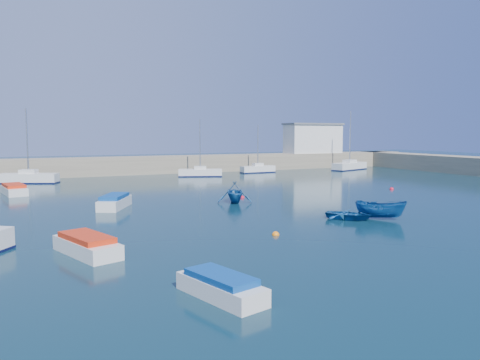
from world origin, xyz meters
name	(u,v)px	position (x,y,z in m)	size (l,w,h in m)	color
ground	(317,231)	(0.00, 0.00, 0.00)	(220.00, 220.00, 0.00)	#0C2835
back_wall	(147,165)	(0.00, 46.00, 1.30)	(96.00, 4.50, 2.60)	gray
right_arm	(432,163)	(44.00, 32.00, 1.30)	(4.50, 32.00, 2.60)	gray
harbor_office	(313,139)	(30.00, 46.00, 5.10)	(10.00, 4.00, 5.00)	silver
sailboat_5	(29,178)	(-16.46, 38.51, 0.67)	(7.14, 4.48, 9.18)	silver
sailboat_6	(200,172)	(5.85, 38.12, 0.59)	(6.33, 3.69, 8.08)	silver
sailboat_7	(258,169)	(16.17, 40.35, 0.60)	(5.56, 1.72, 7.41)	silver
sailboat_8	(350,166)	(32.76, 38.99, 0.68)	(7.75, 4.52, 9.83)	silver
motorboat_0	(87,245)	(-14.01, -0.06, 0.49)	(3.06, 4.93, 1.04)	silver
motorboat_1	(115,202)	(-10.15, 14.47, 0.53)	(3.52, 4.83, 1.13)	silver
motorboat_2	(14,189)	(-17.91, 27.61, 0.49)	(2.69, 5.36, 1.06)	silver
motorboat_3	(221,286)	(-10.17, -8.73, 0.44)	(2.45, 4.22, 0.93)	silver
dinghy_center	(349,215)	(4.25, 2.27, 0.34)	(2.33, 3.26, 0.68)	#14498A
dinghy_left	(235,192)	(0.13, 13.17, 0.93)	(3.05, 3.53, 1.86)	#14498A
dinghy_right	(381,210)	(6.41, 1.41, 0.69)	(1.35, 3.59, 1.39)	#14498A
buoy_0	(276,235)	(-3.03, -0.08, 0.00)	(0.46, 0.46, 0.46)	orange
buoy_1	(242,198)	(2.01, 15.61, 0.00)	(0.42, 0.42, 0.42)	red
buoy_3	(235,198)	(1.30, 15.63, 0.00)	(0.40, 0.40, 0.40)	orange
buoy_4	(392,189)	(19.80, 14.85, 0.00)	(0.47, 0.47, 0.47)	red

